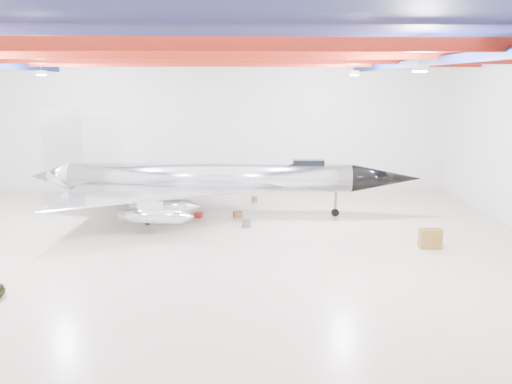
{
  "coord_description": "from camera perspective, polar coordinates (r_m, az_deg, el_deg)",
  "views": [
    {
      "loc": [
        2.51,
        -26.92,
        9.13
      ],
      "look_at": [
        3.49,
        2.0,
        2.72
      ],
      "focal_mm": 35.0,
      "sensor_mm": 36.0,
      "label": 1
    }
  ],
  "objects": [
    {
      "name": "floor",
      "position": [
        28.54,
        -6.93,
        -6.27
      ],
      "size": [
        40.0,
        40.0,
        0.0
      ],
      "primitive_type": "plane",
      "color": "beige",
      "rests_on": "ground"
    },
    {
      "name": "wall_back",
      "position": [
        42.15,
        -5.41,
        7.49
      ],
      "size": [
        40.0,
        0.0,
        40.0
      ],
      "primitive_type": "plane",
      "rotation": [
        1.57,
        0.0,
        0.0
      ],
      "color": "silver",
      "rests_on": "floor"
    },
    {
      "name": "ceiling",
      "position": [
        27.1,
        -7.57,
        16.34
      ],
      "size": [
        40.0,
        40.0,
        0.0
      ],
      "primitive_type": "plane",
      "rotation": [
        3.14,
        0.0,
        0.0
      ],
      "color": "#0A0F38",
      "rests_on": "wall_back"
    },
    {
      "name": "ceiling_structure",
      "position": [
        27.07,
        -7.52,
        14.91
      ],
      "size": [
        39.5,
        29.5,
        1.08
      ],
      "color": "maroon",
      "rests_on": "ceiling"
    },
    {
      "name": "jet_aircraft",
      "position": [
        34.56,
        -5.37,
        1.23
      ],
      "size": [
        27.09,
        16.46,
        7.38
      ],
      "rotation": [
        0.0,
        0.0,
        -0.07
      ],
      "color": "silver",
      "rests_on": "floor"
    },
    {
      "name": "desk",
      "position": [
        29.67,
        19.29,
        -5.05
      ],
      "size": [
        1.23,
        0.65,
        1.1
      ],
      "primitive_type": "cube",
      "rotation": [
        0.0,
        0.0,
        -0.04
      ],
      "color": "brown",
      "rests_on": "floor"
    },
    {
      "name": "crate_ply",
      "position": [
        34.27,
        -10.24,
        -2.85
      ],
      "size": [
        0.66,
        0.59,
        0.38
      ],
      "primitive_type": "cube",
      "rotation": [
        0.0,
        0.0,
        -0.37
      ],
      "color": "olive",
      "rests_on": "floor"
    },
    {
      "name": "toolbox_red",
      "position": [
        34.5,
        -6.62,
        -2.65
      ],
      "size": [
        0.6,
        0.55,
        0.34
      ],
      "primitive_type": "cube",
      "rotation": [
        0.0,
        0.0,
        -0.39
      ],
      "color": "#AA1811",
      "rests_on": "floor"
    },
    {
      "name": "engine_drum",
      "position": [
        32.08,
        -1.1,
        -3.6
      ],
      "size": [
        0.67,
        0.67,
        0.49
      ],
      "primitive_type": "cylinder",
      "rotation": [
        0.0,
        0.0,
        0.28
      ],
      "color": "#59595B",
      "rests_on": "floor"
    },
    {
      "name": "parts_bin",
      "position": [
        34.4,
        -2.1,
        -2.57
      ],
      "size": [
        0.68,
        0.6,
        0.4
      ],
      "primitive_type": "cube",
      "rotation": [
        0.0,
        0.0,
        0.29
      ],
      "color": "olive",
      "rests_on": "floor"
    },
    {
      "name": "crate_small",
      "position": [
        36.12,
        -14.0,
        -2.35
      ],
      "size": [
        0.41,
        0.37,
        0.23
      ],
      "primitive_type": "cube",
      "rotation": [
        0.0,
        0.0,
        -0.37
      ],
      "color": "#59595B",
      "rests_on": "floor"
    },
    {
      "name": "spares_box",
      "position": [
        38.79,
        -0.19,
        -0.82
      ],
      "size": [
        0.52,
        0.52,
        0.41
      ],
      "primitive_type": "cylinder",
      "rotation": [
        0.0,
        0.0,
        0.15
      ],
      "color": "#59595B",
      "rests_on": "floor"
    }
  ]
}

